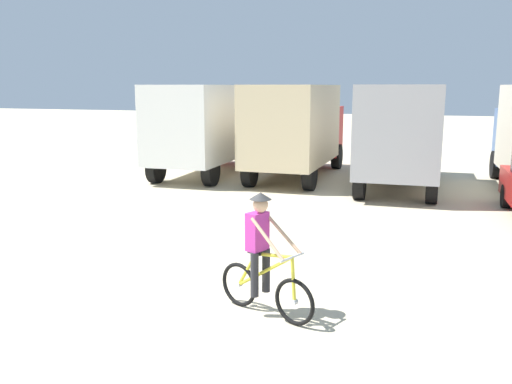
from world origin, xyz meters
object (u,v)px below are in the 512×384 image
at_px(box_truck_white_box, 207,125).
at_px(box_truck_grey_hauler, 401,131).
at_px(box_truck_tan_camper, 297,126).
at_px(cyclist_orange_shirt, 263,259).

height_order(box_truck_white_box, box_truck_grey_hauler, same).
bearing_deg(box_truck_grey_hauler, box_truck_tan_camper, 167.10).
distance_m(box_truck_tan_camper, cyclist_orange_shirt, 12.34).
relative_size(box_truck_tan_camper, box_truck_grey_hauler, 0.99).
bearing_deg(cyclist_orange_shirt, box_truck_tan_camper, 102.62).
height_order(box_truck_white_box, cyclist_orange_shirt, box_truck_white_box).
xyz_separation_m(box_truck_tan_camper, cyclist_orange_shirt, (2.69, -12.00, -1.03)).
xyz_separation_m(box_truck_tan_camper, box_truck_grey_hauler, (3.72, -0.85, 0.00)).
distance_m(box_truck_white_box, box_truck_grey_hauler, 7.10).
height_order(box_truck_grey_hauler, cyclist_orange_shirt, box_truck_grey_hauler).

